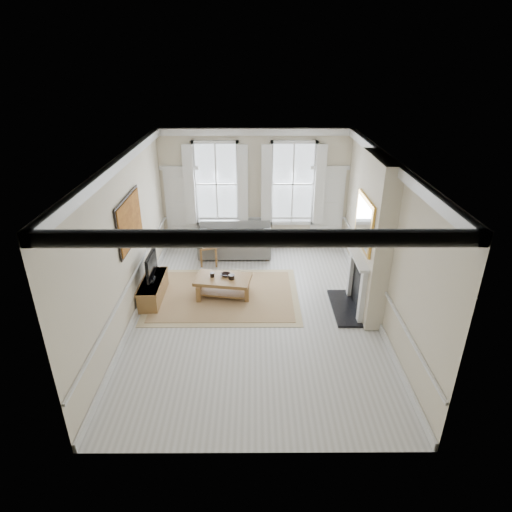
{
  "coord_description": "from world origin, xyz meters",
  "views": [
    {
      "loc": [
        -0.01,
        -7.9,
        5.17
      ],
      "look_at": [
        0.02,
        0.32,
        1.25
      ],
      "focal_mm": 30.0,
      "sensor_mm": 36.0,
      "label": 1
    }
  ],
  "objects_px": {
    "side_table": "(209,248)",
    "tv_stand": "(153,289)",
    "sofa": "(235,242)",
    "coffee_table": "(223,281)"
  },
  "relations": [
    {
      "from": "sofa",
      "to": "tv_stand",
      "type": "relative_size",
      "value": 1.48
    },
    {
      "from": "side_table",
      "to": "tv_stand",
      "type": "bearing_deg",
      "value": -121.7
    },
    {
      "from": "side_table",
      "to": "coffee_table",
      "type": "distance_m",
      "value": 1.76
    },
    {
      "from": "coffee_table",
      "to": "tv_stand",
      "type": "relative_size",
      "value": 1.01
    },
    {
      "from": "tv_stand",
      "to": "coffee_table",
      "type": "bearing_deg",
      "value": 4.56
    },
    {
      "from": "sofa",
      "to": "coffee_table",
      "type": "bearing_deg",
      "value": -94.56
    },
    {
      "from": "coffee_table",
      "to": "sofa",
      "type": "bearing_deg",
      "value": 94.54
    },
    {
      "from": "sofa",
      "to": "side_table",
      "type": "bearing_deg",
      "value": -136.19
    },
    {
      "from": "sofa",
      "to": "side_table",
      "type": "relative_size",
      "value": 3.25
    },
    {
      "from": "sofa",
      "to": "side_table",
      "type": "xyz_separation_m",
      "value": [
        -0.67,
        -0.64,
        0.1
      ]
    }
  ]
}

